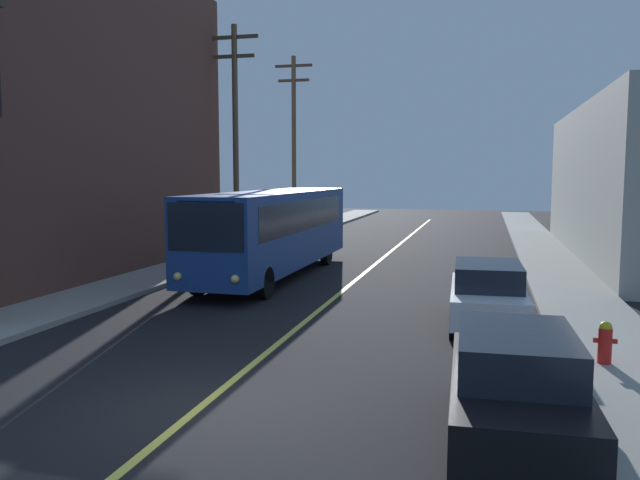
# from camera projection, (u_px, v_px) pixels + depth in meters

# --- Properties ---
(ground_plane) EXTENTS (120.00, 120.00, 0.00)m
(ground_plane) POSITION_uv_depth(u_px,v_px,m) (199.00, 409.00, 10.58)
(ground_plane) COLOR black
(sidewalk_left) EXTENTS (2.50, 90.00, 0.15)m
(sidewalk_left) POSITION_uv_depth(u_px,v_px,m) (131.00, 284.00, 22.01)
(sidewalk_left) COLOR gray
(sidewalk_left) RESTS_ON ground
(sidewalk_right) EXTENTS (2.50, 90.00, 0.15)m
(sidewalk_right) POSITION_uv_depth(u_px,v_px,m) (581.00, 306.00, 18.39)
(sidewalk_right) COLOR gray
(sidewalk_right) RESTS_ON ground
(lane_stripe_center) EXTENTS (0.16, 60.00, 0.01)m
(lane_stripe_center) POSITION_uv_depth(u_px,v_px,m) (365.00, 273.00, 25.02)
(lane_stripe_center) COLOR #D8CC4C
(lane_stripe_center) RESTS_ON ground
(building_left_brick) EXTENTS (10.00, 17.96, 12.22)m
(building_left_brick) POSITION_uv_depth(u_px,v_px,m) (4.00, 115.00, 24.58)
(building_left_brick) COLOR brown
(building_left_brick) RESTS_ON ground
(city_bus) EXTENTS (2.64, 12.17, 3.20)m
(city_bus) POSITION_uv_depth(u_px,v_px,m) (274.00, 228.00, 24.00)
(city_bus) COLOR navy
(city_bus) RESTS_ON ground
(parked_car_black) EXTENTS (1.93, 4.45, 1.62)m
(parked_car_black) POSITION_uv_depth(u_px,v_px,m) (515.00, 384.00, 9.24)
(parked_car_black) COLOR black
(parked_car_black) RESTS_ON ground
(parked_car_white) EXTENTS (1.95, 4.46, 1.62)m
(parked_car_white) POSITION_uv_depth(u_px,v_px,m) (488.00, 294.00, 16.20)
(parked_car_white) COLOR silver
(parked_car_white) RESTS_ON ground
(utility_pole_mid) EXTENTS (2.40, 0.28, 10.84)m
(utility_pole_mid) POSITION_uv_depth(u_px,v_px,m) (235.00, 128.00, 31.21)
(utility_pole_mid) COLOR brown
(utility_pole_mid) RESTS_ON sidewalk_left
(utility_pole_far) EXTENTS (2.40, 0.28, 11.03)m
(utility_pole_far) POSITION_uv_depth(u_px,v_px,m) (294.00, 137.00, 40.55)
(utility_pole_far) COLOR brown
(utility_pole_far) RESTS_ON sidewalk_left
(fire_hydrant) EXTENTS (0.44, 0.26, 0.84)m
(fire_hydrant) POSITION_uv_depth(u_px,v_px,m) (605.00, 342.00, 12.57)
(fire_hydrant) COLOR red
(fire_hydrant) RESTS_ON sidewalk_right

